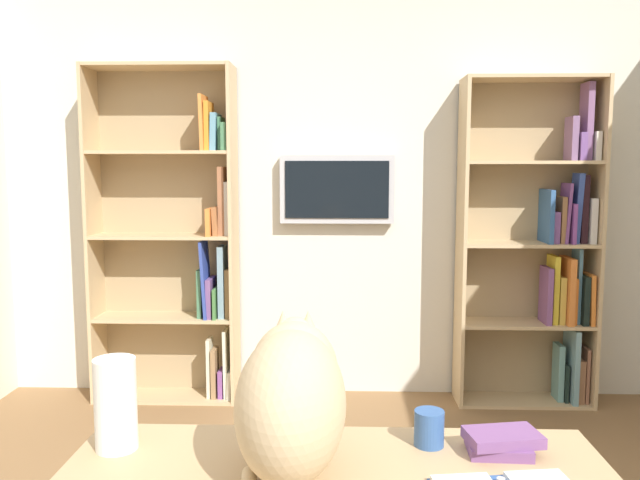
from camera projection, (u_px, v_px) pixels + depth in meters
wall_back at (344, 188)px, 4.10m from camera, size 4.52×0.06×2.70m
bookshelf_left at (543, 252)px, 3.94m from camera, size 0.84×0.28×2.02m
bookshelf_right at (179, 241)px, 4.02m from camera, size 0.91×0.28×2.10m
wall_mounted_tv at (337, 189)px, 4.02m from camera, size 0.72×0.07×0.43m
cat at (292, 394)px, 1.56m from camera, size 0.27×0.60×0.37m
paper_towel_roll at (116, 404)px, 1.67m from camera, size 0.11×0.11×0.25m
coffee_mug at (429, 428)px, 1.70m from camera, size 0.08×0.08×0.10m
desk_book_stack at (501, 442)px, 1.66m from camera, size 0.20×0.15×0.06m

